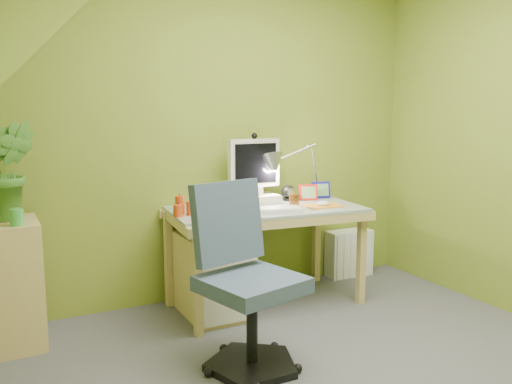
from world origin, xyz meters
name	(u,v)px	position (x,y,z in m)	size (l,w,h in m)	color
wall_back	(218,132)	(0.00, 1.60, 1.20)	(3.20, 0.01, 2.40)	olive
desk	(265,256)	(0.19, 1.23, 0.35)	(1.30, 0.65, 0.70)	tan
monitor	(254,165)	(0.19, 1.41, 0.97)	(0.40, 0.23, 0.55)	silver
speaker_left	(220,199)	(-0.08, 1.39, 0.75)	(0.09, 0.09, 0.11)	black
speaker_right	(288,193)	(0.46, 1.39, 0.76)	(0.10, 0.10, 0.12)	black
keyboard	(265,210)	(0.11, 1.09, 0.71)	(0.48, 0.15, 0.02)	silver
mousepad	(323,206)	(0.57, 1.09, 0.70)	(0.26, 0.18, 0.01)	orange
mouse	(323,204)	(0.57, 1.09, 0.71)	(0.10, 0.06, 0.03)	white
amber_tumbler	(294,201)	(0.37, 1.15, 0.74)	(0.07, 0.07, 0.09)	#905014
candle_cluster	(182,206)	(-0.41, 1.24, 0.76)	(0.16, 0.14, 0.12)	#C43E11
photo_frame_red	(308,192)	(0.61, 1.35, 0.76)	(0.14, 0.02, 0.12)	red
photo_frame_blue	(321,190)	(0.75, 1.39, 0.76)	(0.14, 0.02, 0.12)	#161594
photo_frame_green	(204,200)	(-0.21, 1.37, 0.76)	(0.14, 0.02, 0.12)	#ABB87E
desk_lamp	(308,159)	(0.64, 1.41, 1.00)	(0.56, 0.24, 0.60)	silver
side_ledge	(16,283)	(-1.40, 1.31, 0.37)	(0.27, 0.42, 0.74)	tan
potted_plant	(8,171)	(-1.40, 1.36, 1.02)	(0.31, 0.25, 0.57)	#427A28
green_cup	(17,217)	(-1.38, 1.16, 0.79)	(0.07, 0.07, 0.09)	green
task_chair	(252,281)	(-0.32, 0.42, 0.48)	(0.53, 0.53, 0.97)	#3A4960
radiator	(349,253)	(1.11, 1.50, 0.19)	(0.38, 0.15, 0.38)	white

